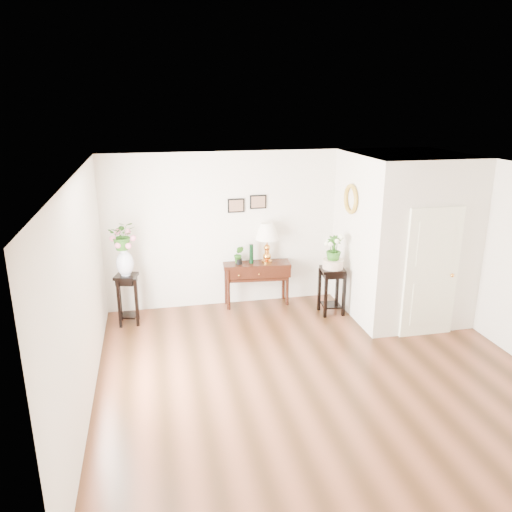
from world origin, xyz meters
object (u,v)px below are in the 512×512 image
object	(u,v)px
console_table	(257,284)
plant_stand_b	(332,291)
table_lamp	(267,244)
plant_stand_a	(128,299)

from	to	relation	value
console_table	plant_stand_b	world-z (taller)	plant_stand_b
table_lamp	plant_stand_a	distance (m)	2.61
table_lamp	plant_stand_a	size ratio (longest dim) A/B	0.85
table_lamp	plant_stand_b	bearing A→B (deg)	-33.19
plant_stand_a	plant_stand_b	bearing A→B (deg)	-4.99
table_lamp	console_table	bearing A→B (deg)	180.00
console_table	plant_stand_a	xyz separation A→B (m)	(-2.29, -0.36, 0.03)
console_table	table_lamp	world-z (taller)	table_lamp
console_table	table_lamp	bearing A→B (deg)	5.22
plant_stand_a	console_table	bearing A→B (deg)	8.93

